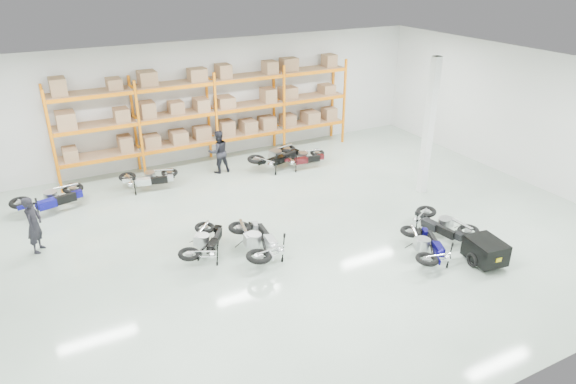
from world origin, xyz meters
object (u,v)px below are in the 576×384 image
moto_touring_right (442,220)px  moto_back_a (49,195)px  moto_blue_centre (427,241)px  person_left (34,225)px  moto_back_b (148,175)px  moto_back_d (303,155)px  trailer (485,251)px  moto_black_far_left (205,238)px  person_back (219,152)px  moto_back_c (276,153)px  moto_silver_left (257,236)px

moto_touring_right → moto_back_a: moto_back_a is taller
moto_blue_centre → person_left: (-8.97, 5.13, 0.28)m
moto_back_b → moto_back_d: size_ratio=1.05×
trailer → moto_black_far_left: bearing=155.8°
moto_black_far_left → moto_touring_right: moto_touring_right is taller
moto_back_a → moto_back_b: moto_back_a is taller
moto_touring_right → moto_back_b: (-6.50, 7.12, -0.01)m
moto_back_d → person_left: person_left is taller
moto_touring_right → person_back: (-3.85, 7.40, 0.27)m
moto_touring_right → moto_back_c: size_ratio=0.90×
trailer → moto_back_d: moto_back_d is taller
trailer → person_left: bearing=156.1°
moto_back_d → person_back: 3.14m
moto_back_b → moto_touring_right: bearing=-125.1°
moto_back_a → person_left: (-0.52, -2.34, 0.21)m
moto_back_b → moto_back_c: bearing=-81.0°
moto_black_far_left → moto_back_d: size_ratio=1.04×
moto_blue_centre → moto_silver_left: 4.41m
moto_blue_centre → moto_black_far_left: size_ratio=1.01×
moto_blue_centre → moto_back_b: (-5.33, 7.82, 0.00)m
moto_touring_right → person_left: person_left is taller
moto_silver_left → moto_black_far_left: moto_silver_left is taller
moto_blue_centre → trailer: 1.48m
trailer → person_left: size_ratio=1.03×
moto_back_b → person_left: (-3.65, -2.69, 0.28)m
moto_back_b → moto_back_c: 4.71m
moto_back_b → trailer: bearing=-130.8°
person_back → moto_blue_centre: bearing=106.6°
moto_back_c → moto_back_d: bearing=-130.4°
moto_black_far_left → moto_back_a: (-3.40, 4.62, 0.07)m
moto_back_d → person_left: bearing=109.1°
moto_back_a → moto_back_b: 3.14m
moto_blue_centre → moto_touring_right: bearing=-125.7°
moto_black_far_left → moto_blue_centre: bearing=-174.0°
moto_silver_left → moto_touring_right: moto_silver_left is taller
moto_back_b → person_left: 4.54m
moto_blue_centre → person_back: (-2.68, 8.10, 0.28)m
moto_back_b → person_back: person_back is taller
moto_silver_left → trailer: 5.88m
moto_back_a → moto_back_b: (3.12, 0.35, -0.06)m
moto_silver_left → person_left: person_left is taller
moto_touring_right → moto_back_a: (-9.62, 6.78, 0.05)m
moto_silver_left → moto_back_c: (3.21, 5.36, 0.01)m
person_left → person_back: 6.95m
person_left → moto_touring_right: bearing=-87.4°
moto_silver_left → moto_back_b: bearing=-69.7°
person_left → moto_back_c: bearing=-47.7°
moto_back_a → person_left: size_ratio=1.20×
moto_back_c → moto_blue_centre: bearing=167.0°
moto_blue_centre → moto_silver_left: (-3.84, 2.17, 0.07)m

